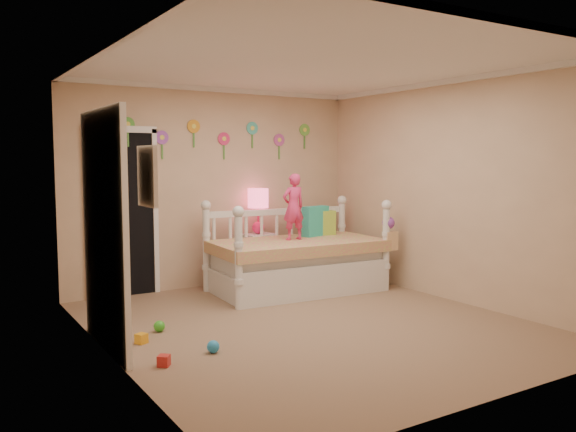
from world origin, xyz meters
TOP-DOWN VIEW (x-y plane):
  - floor at (0.00, 0.00)m, footprint 4.00×4.50m
  - ceiling at (0.00, 0.00)m, footprint 4.00×4.50m
  - back_wall at (0.00, 2.25)m, footprint 4.00×0.01m
  - left_wall at (-2.00, 0.00)m, footprint 0.01×4.50m
  - right_wall at (2.00, 0.00)m, footprint 0.01×4.50m
  - crown_molding at (0.00, 0.00)m, footprint 4.00×4.50m
  - daybed at (0.70, 1.37)m, footprint 2.23×1.30m
  - pillow_turquoise at (1.14, 1.58)m, footprint 0.42×0.23m
  - pillow_lime at (1.26, 1.59)m, footprint 0.36×0.16m
  - child at (0.68, 1.40)m, footprint 0.31×0.20m
  - nightstand at (0.54, 2.07)m, footprint 0.44×0.35m
  - table_lamp at (0.54, 2.07)m, footprint 0.28×0.28m
  - closet_doorway at (-1.25, 2.23)m, footprint 0.90×0.04m
  - flower_decals at (-0.09, 2.24)m, footprint 3.40×0.02m
  - mirror_closet at (-1.96, 0.30)m, footprint 0.07×1.30m
  - wall_picture at (-1.97, -0.90)m, footprint 0.05×0.34m
  - hanging_bag at (1.73, 0.79)m, footprint 0.20×0.16m
  - toy_scatter at (-1.33, 0.08)m, footprint 1.00×1.41m

SIDE VIEW (x-z plane):
  - floor at x=0.00m, z-range -0.01..0.01m
  - toy_scatter at x=-1.33m, z-range 0.00..0.11m
  - nightstand at x=0.54m, z-range 0.00..0.67m
  - daybed at x=0.70m, z-range 0.00..1.17m
  - hanging_bag at x=1.73m, z-range 0.53..0.89m
  - pillow_lime at x=1.26m, z-range 0.65..0.98m
  - pillow_turquoise at x=1.14m, z-range 0.65..1.05m
  - closet_doorway at x=-1.25m, z-range 0.00..2.07m
  - mirror_closet at x=-1.96m, z-range 0.00..2.10m
  - child at x=0.68m, z-range 0.65..1.49m
  - table_lamp at x=0.54m, z-range 0.77..1.38m
  - back_wall at x=0.00m, z-range 0.00..2.60m
  - left_wall at x=-2.00m, z-range 0.00..2.60m
  - right_wall at x=2.00m, z-range 0.00..2.60m
  - wall_picture at x=-1.97m, z-range 1.34..1.76m
  - flower_decals at x=-0.09m, z-range 1.69..2.19m
  - crown_molding at x=0.00m, z-range 2.54..2.60m
  - ceiling at x=0.00m, z-range 2.60..2.60m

